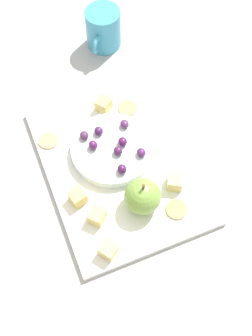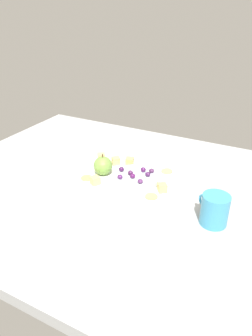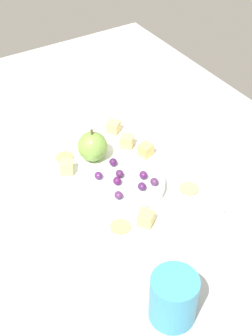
{
  "view_description": "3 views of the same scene",
  "coord_description": "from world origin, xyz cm",
  "px_view_note": "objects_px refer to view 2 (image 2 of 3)",
  "views": [
    {
      "loc": [
        42.89,
        -16.84,
        79.0
      ],
      "look_at": [
        7.4,
        -2.51,
        7.28
      ],
      "focal_mm": 45.97,
      "sensor_mm": 36.0,
      "label": 1
    },
    {
      "loc": [
        -37.86,
        80.88,
        60.46
      ],
      "look_at": [
        6.99,
        -5.51,
        7.82
      ],
      "focal_mm": 33.36,
      "sensor_mm": 36.0,
      "label": 2
    },
    {
      "loc": [
        -62.31,
        36.73,
        75.59
      ],
      "look_at": [
        5.08,
        -5.07,
        7.68
      ],
      "focal_mm": 52.37,
      "sensor_mm": 36.0,
      "label": 3
    }
  ],
  "objects_px": {
    "cheese_cube_0": "(101,157)",
    "cheese_cube_3": "(95,181)",
    "grape_0": "(143,170)",
    "cracker_1": "(151,196)",
    "grape_1": "(133,176)",
    "cheese_cube_4": "(116,161)",
    "grape_5": "(120,177)",
    "cracker_0": "(87,178)",
    "grape_4": "(130,173)",
    "grape_7": "(152,171)",
    "cheese_cube_2": "(130,161)",
    "grape_3": "(140,181)",
    "platter": "(128,181)",
    "grape_2": "(148,174)",
    "grape_6": "(121,169)",
    "cheese_cube_1": "(162,188)",
    "serving_dish": "(136,178)",
    "apple_whole": "(103,166)",
    "cracker_2": "(167,171)",
    "cup": "(214,210)"
  },
  "relations": [
    {
      "from": "cheese_cube_0",
      "to": "cheese_cube_3",
      "type": "relative_size",
      "value": 1.0
    },
    {
      "from": "grape_0",
      "to": "cracker_1",
      "type": "bearing_deg",
      "value": 126.58
    },
    {
      "from": "cheese_cube_3",
      "to": "grape_1",
      "type": "height_order",
      "value": "grape_1"
    },
    {
      "from": "cheese_cube_4",
      "to": "grape_5",
      "type": "bearing_deg",
      "value": 124.47
    },
    {
      "from": "cracker_0",
      "to": "grape_0",
      "type": "xyz_separation_m",
      "value": [
        -0.17,
        -0.1,
        0.03
      ]
    },
    {
      "from": "grape_4",
      "to": "grape_7",
      "type": "relative_size",
      "value": 1.0
    },
    {
      "from": "grape_1",
      "to": "grape_5",
      "type": "relative_size",
      "value": 1.0
    },
    {
      "from": "cheese_cube_2",
      "to": "grape_7",
      "type": "relative_size",
      "value": 1.5
    },
    {
      "from": "cheese_cube_3",
      "to": "grape_3",
      "type": "relative_size",
      "value": 1.5
    },
    {
      "from": "cheese_cube_2",
      "to": "cracker_1",
      "type": "relative_size",
      "value": 0.69
    },
    {
      "from": "platter",
      "to": "cheese_cube_0",
      "type": "distance_m",
      "value": 0.18
    },
    {
      "from": "cracker_1",
      "to": "grape_0",
      "type": "height_order",
      "value": "grape_0"
    },
    {
      "from": "grape_2",
      "to": "cheese_cube_4",
      "type": "bearing_deg",
      "value": -21.77
    },
    {
      "from": "grape_1",
      "to": "grape_6",
      "type": "height_order",
      "value": "same"
    },
    {
      "from": "cracker_0",
      "to": "grape_1",
      "type": "bearing_deg",
      "value": -164.37
    },
    {
      "from": "grape_6",
      "to": "cheese_cube_4",
      "type": "bearing_deg",
      "value": -49.47
    },
    {
      "from": "cheese_cube_1",
      "to": "cheese_cube_2",
      "type": "relative_size",
      "value": 1.0
    },
    {
      "from": "serving_dish",
      "to": "cracker_0",
      "type": "height_order",
      "value": "serving_dish"
    },
    {
      "from": "apple_whole",
      "to": "cheese_cube_1",
      "type": "distance_m",
      "value": 0.23
    },
    {
      "from": "cracker_2",
      "to": "grape_1",
      "type": "relative_size",
      "value": 2.17
    },
    {
      "from": "cheese_cube_4",
      "to": "grape_2",
      "type": "relative_size",
      "value": 1.5
    },
    {
      "from": "cheese_cube_0",
      "to": "grape_4",
      "type": "height_order",
      "value": "grape_4"
    },
    {
      "from": "cheese_cube_2",
      "to": "cheese_cube_4",
      "type": "bearing_deg",
      "value": 21.61
    },
    {
      "from": "serving_dish",
      "to": "grape_4",
      "type": "height_order",
      "value": "grape_4"
    },
    {
      "from": "platter",
      "to": "grape_5",
      "type": "relative_size",
      "value": 20.12
    },
    {
      "from": "cheese_cube_1",
      "to": "grape_6",
      "type": "xyz_separation_m",
      "value": [
        0.16,
        -0.02,
        0.02
      ]
    },
    {
      "from": "grape_2",
      "to": "grape_7",
      "type": "xyz_separation_m",
      "value": [
        -0.0,
        -0.03,
        -0.0
      ]
    },
    {
      "from": "cheese_cube_4",
      "to": "grape_5",
      "type": "distance_m",
      "value": 0.15
    },
    {
      "from": "grape_5",
      "to": "grape_6",
      "type": "height_order",
      "value": "grape_6"
    },
    {
      "from": "cracker_2",
      "to": "grape_5",
      "type": "bearing_deg",
      "value": 54.73
    },
    {
      "from": "platter",
      "to": "grape_7",
      "type": "relative_size",
      "value": 20.12
    },
    {
      "from": "cracker_0",
      "to": "grape_6",
      "type": "xyz_separation_m",
      "value": [
        -0.1,
        -0.07,
        0.03
      ]
    },
    {
      "from": "serving_dish",
      "to": "grape_3",
      "type": "relative_size",
      "value": 8.66
    },
    {
      "from": "cheese_cube_2",
      "to": "grape_6",
      "type": "distance_m",
      "value": 0.1
    },
    {
      "from": "cheese_cube_0",
      "to": "cup",
      "type": "relative_size",
      "value": 0.28
    },
    {
      "from": "grape_2",
      "to": "grape_0",
      "type": "bearing_deg",
      "value": -38.17
    },
    {
      "from": "grape_4",
      "to": "grape_5",
      "type": "distance_m",
      "value": 0.04
    },
    {
      "from": "apple_whole",
      "to": "cracker_1",
      "type": "relative_size",
      "value": 1.67
    },
    {
      "from": "cheese_cube_3",
      "to": "cracker_0",
      "type": "distance_m",
      "value": 0.05
    },
    {
      "from": "cracker_2",
      "to": "grape_7",
      "type": "bearing_deg",
      "value": 64.13
    },
    {
      "from": "cheese_cube_4",
      "to": "cracker_0",
      "type": "bearing_deg",
      "value": 75.08
    },
    {
      "from": "cheese_cube_4",
      "to": "serving_dish",
      "type": "bearing_deg",
      "value": 147.7
    },
    {
      "from": "grape_2",
      "to": "grape_5",
      "type": "bearing_deg",
      "value": 37.51
    },
    {
      "from": "cheese_cube_3",
      "to": "grape_0",
      "type": "bearing_deg",
      "value": -136.65
    },
    {
      "from": "cheese_cube_0",
      "to": "grape_5",
      "type": "xyz_separation_m",
      "value": [
        -0.15,
        0.13,
        0.01
      ]
    },
    {
      "from": "grape_2",
      "to": "cup",
      "type": "xyz_separation_m",
      "value": [
        -0.25,
        0.1,
        0.0
      ]
    },
    {
      "from": "cheese_cube_0",
      "to": "grape_5",
      "type": "distance_m",
      "value": 0.2
    },
    {
      "from": "cracker_2",
      "to": "grape_4",
      "type": "height_order",
      "value": "grape_4"
    },
    {
      "from": "grape_3",
      "to": "grape_7",
      "type": "height_order",
      "value": "same"
    },
    {
      "from": "cup",
      "to": "grape_6",
      "type": "bearing_deg",
      "value": -14.97
    }
  ]
}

